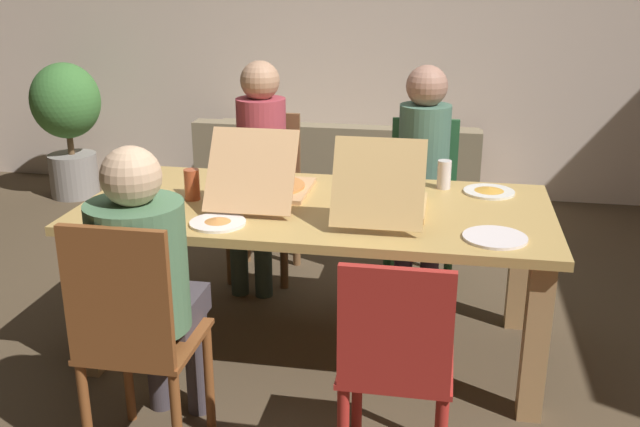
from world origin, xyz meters
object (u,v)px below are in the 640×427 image
object	(u,v)px
plate_2	(489,191)
couch	(340,177)
person_2	(259,156)
person_0	(146,274)
drinking_glass_1	(192,185)
dining_table	(316,226)
drinking_glass_0	(169,210)
pizza_box_0	(266,185)
plate_3	(218,222)
chair_0	(134,335)
person_1	(423,163)
chair_3	(396,366)
potted_plant	(67,118)
chair_1	(422,197)
drinking_glass_2	(444,175)
chair_2	(266,192)
plate_1	(495,237)
pizza_box_1	(383,201)
plate_0	(118,202)

from	to	relation	value
plate_2	couch	world-z (taller)	plate_2
person_2	plate_2	size ratio (longest dim) A/B	5.25
person_0	drinking_glass_1	distance (m)	0.83
dining_table	drinking_glass_0	world-z (taller)	drinking_glass_0
plate_2	pizza_box_0	bearing A→B (deg)	-168.21
plate_3	pizza_box_0	bearing A→B (deg)	77.35
person_2	dining_table	bearing A→B (deg)	-58.28
person_0	dining_table	bearing A→B (deg)	60.83
dining_table	chair_0	world-z (taller)	chair_0
person_0	person_1	world-z (taller)	person_1
couch	chair_3	bearing A→B (deg)	-77.66
potted_plant	couch	bearing A→B (deg)	-0.80
plate_2	chair_0	bearing A→B (deg)	-133.99
chair_1	drinking_glass_2	world-z (taller)	chair_1
dining_table	potted_plant	size ratio (longest dim) A/B	1.99
chair_2	couch	distance (m)	1.20
plate_1	drinking_glass_2	size ratio (longest dim) A/B	1.84
chair_0	chair_2	world-z (taller)	chair_0
pizza_box_0	drinking_glass_0	world-z (taller)	pizza_box_0
pizza_box_1	potted_plant	xyz separation A→B (m)	(-2.70, 2.14, -0.15)
plate_3	chair_0	bearing A→B (deg)	-99.57
plate_0	plate_2	size ratio (longest dim) A/B	0.82
dining_table	drinking_glass_0	size ratio (longest dim) A/B	15.41
person_0	plate_2	distance (m)	1.72
dining_table	plate_0	bearing A→B (deg)	-169.87
plate_0	pizza_box_0	bearing A→B (deg)	22.45
pizza_box_1	plate_2	size ratio (longest dim) A/B	2.25
potted_plant	plate_2	bearing A→B (deg)	-28.96
chair_1	drinking_glass_2	distance (m)	0.67
person_0	chair_3	bearing A→B (deg)	-6.22
chair_2	chair_3	bearing A→B (deg)	-63.44
dining_table	couch	bearing A→B (deg)	95.69
plate_1	plate_3	world-z (taller)	plate_3
plate_0	drinking_glass_2	distance (m)	1.56
pizza_box_0	potted_plant	bearing A→B (deg)	137.02
pizza_box_0	drinking_glass_0	size ratio (longest dim) A/B	4.46
pizza_box_0	drinking_glass_2	xyz separation A→B (m)	(0.84, 0.26, 0.02)
plate_0	plate_1	bearing A→B (deg)	-4.94
drinking_glass_1	couch	world-z (taller)	drinking_glass_1
chair_3	plate_2	world-z (taller)	chair_3
plate_0	drinking_glass_2	world-z (taller)	drinking_glass_2
pizza_box_0	plate_2	world-z (taller)	pizza_box_0
drinking_glass_1	potted_plant	xyz separation A→B (m)	(-1.81, 2.12, -0.17)
chair_1	plate_2	xyz separation A→B (m)	(0.34, -0.62, 0.25)
chair_0	person_1	size ratio (longest dim) A/B	0.77
dining_table	chair_0	distance (m)	1.10
dining_table	pizza_box_1	distance (m)	0.35
chair_1	person_2	world-z (taller)	person_2
dining_table	chair_2	size ratio (longest dim) A/B	2.24
potted_plant	person_1	bearing A→B (deg)	-24.31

